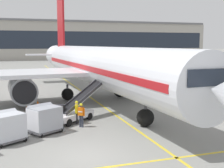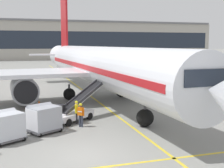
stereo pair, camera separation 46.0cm
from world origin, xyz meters
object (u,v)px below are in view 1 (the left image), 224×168
(parked_airplane, at_px, (97,66))
(baggage_cart_lead, at_px, (44,118))
(ground_crew_marshaller, at_px, (77,111))
(safety_cone_wingtip, at_px, (28,106))
(safety_cone_engine_keepout, at_px, (38,105))
(ground_crew_by_carts, at_px, (81,113))
(ground_crew_by_loader, at_px, (50,115))
(baggage_cart_second, at_px, (6,126))
(belt_loader, at_px, (74,110))

(parked_airplane, xyz_separation_m, baggage_cart_lead, (-6.48, -10.41, -2.60))
(ground_crew_marshaller, relative_size, safety_cone_wingtip, 2.29)
(baggage_cart_lead, height_order, safety_cone_engine_keepout, baggage_cart_lead)
(parked_airplane, xyz_separation_m, ground_crew_by_carts, (-3.83, -9.82, -2.60))
(ground_crew_marshaller, distance_m, safety_cone_wingtip, 6.96)
(ground_crew_by_loader, xyz_separation_m, ground_crew_by_carts, (2.18, -0.20, 0.00))
(baggage_cart_lead, bearing_deg, baggage_cart_second, -151.34)
(parked_airplane, xyz_separation_m, baggage_cart_second, (-8.86, -11.72, -2.60))
(ground_crew_by_carts, xyz_separation_m, safety_cone_wingtip, (-3.37, 7.10, -0.63))
(parked_airplane, distance_m, ground_crew_by_carts, 10.85)
(belt_loader, relative_size, ground_crew_marshaller, 2.88)
(baggage_cart_lead, height_order, safety_cone_wingtip, baggage_cart_lead)
(safety_cone_engine_keepout, bearing_deg, baggage_cart_lead, -90.94)
(baggage_cart_second, height_order, ground_crew_by_carts, baggage_cart_second)
(ground_crew_by_loader, distance_m, safety_cone_wingtip, 7.03)
(ground_crew_by_loader, bearing_deg, parked_airplane, 58.00)
(ground_crew_by_carts, distance_m, safety_cone_wingtip, 7.89)
(ground_crew_by_carts, height_order, safety_cone_engine_keepout, ground_crew_by_carts)
(baggage_cart_lead, bearing_deg, safety_cone_engine_keepout, 89.06)
(baggage_cart_lead, bearing_deg, ground_crew_by_carts, 12.68)
(ground_crew_by_carts, bearing_deg, baggage_cart_second, -159.32)
(baggage_cart_second, distance_m, ground_crew_marshaller, 5.68)
(baggage_cart_second, xyz_separation_m, safety_cone_engine_keepout, (2.52, 9.27, -0.63))
(ground_crew_by_loader, relative_size, ground_crew_marshaller, 1.00)
(parked_airplane, relative_size, baggage_cart_lead, 16.21)
(parked_airplane, relative_size, safety_cone_engine_keepout, 59.35)
(baggage_cart_second, xyz_separation_m, ground_crew_marshaller, (4.90, 2.87, -0.00))
(ground_crew_marshaller, bearing_deg, parked_airplane, 65.88)
(parked_airplane, height_order, ground_crew_by_carts, parked_airplane)
(baggage_cart_lead, xyz_separation_m, ground_crew_by_carts, (2.65, 0.60, -0.00))
(ground_crew_by_loader, distance_m, ground_crew_by_carts, 2.19)
(belt_loader, xyz_separation_m, ground_crew_marshaller, (0.01, -0.95, 0.14))
(safety_cone_engine_keepout, bearing_deg, parked_airplane, 21.13)
(belt_loader, bearing_deg, ground_crew_by_loader, -139.82)
(ground_crew_by_carts, bearing_deg, parked_airplane, 68.69)
(ground_crew_by_carts, bearing_deg, belt_loader, 94.09)
(ground_crew_marshaller, height_order, safety_cone_wingtip, ground_crew_marshaller)
(ground_crew_by_carts, bearing_deg, baggage_cart_lead, -167.32)
(ground_crew_marshaller, distance_m, safety_cone_engine_keepout, 6.85)
(belt_loader, height_order, baggage_cart_lead, belt_loader)
(parked_airplane, relative_size, ground_crew_by_carts, 25.62)
(ground_crew_marshaller, relative_size, safety_cone_engine_keepout, 2.32)
(baggage_cart_lead, height_order, ground_crew_by_loader, baggage_cart_lead)
(belt_loader, relative_size, ground_crew_by_loader, 2.88)
(parked_airplane, bearing_deg, baggage_cart_second, -127.10)
(ground_crew_by_loader, distance_m, safety_cone_engine_keepout, 7.20)
(baggage_cart_lead, relative_size, baggage_cart_second, 1.00)
(baggage_cart_lead, relative_size, ground_crew_marshaller, 1.58)
(baggage_cart_second, bearing_deg, parked_airplane, 52.90)
(safety_cone_wingtip, bearing_deg, ground_crew_marshaller, -62.17)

